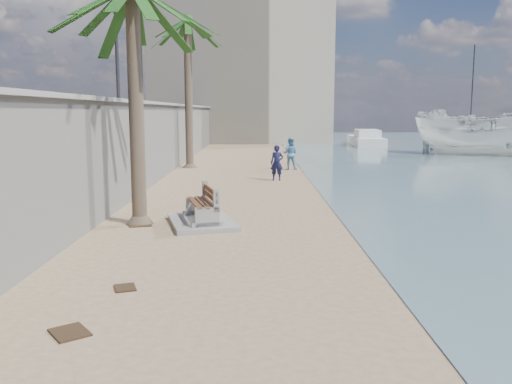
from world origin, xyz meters
name	(u,v)px	position (x,y,z in m)	size (l,w,h in m)	color
ground_plane	(296,369)	(0.00, 0.00, 0.00)	(140.00, 140.00, 0.00)	#9C7E5F
seawall	(159,141)	(-5.20, 20.00, 1.75)	(0.45, 70.00, 3.50)	gray
wall_cap	(158,104)	(-5.20, 20.00, 3.55)	(0.80, 70.00, 0.12)	gray
end_building	(241,75)	(-2.00, 52.00, 7.00)	(18.00, 12.00, 14.00)	#B7AA93
bench_far	(202,209)	(-2.04, 8.73, 0.46)	(2.28, 2.84, 1.04)	gray
palm_back	(187,23)	(-4.26, 24.36, 8.00)	(5.00, 5.00, 9.04)	brown
streetlight	(115,5)	(-5.10, 12.00, 6.64)	(0.28, 0.28, 5.12)	#2D2D33
person_a	(277,160)	(0.48, 18.60, 0.94)	(0.68, 0.46, 1.88)	#141538
person_b	(290,152)	(1.40, 23.30, 0.97)	(0.94, 0.73, 1.95)	#5284AB
boat_cruiser	(487,129)	(16.28, 33.06, 1.88)	(3.87, 3.98, 4.55)	silver
yacht_far	(365,141)	(9.91, 44.96, 0.35)	(9.09, 2.55, 1.50)	silver
sailboat_west	(469,142)	(19.70, 44.84, 0.33)	(6.73, 4.04, 9.35)	silver
debris_b	(70,332)	(-3.22, 1.11, 0.01)	(0.59, 0.47, 0.03)	#382616
debris_c	(140,225)	(-3.78, 8.60, 0.01)	(0.62, 0.50, 0.03)	#382616
debris_d	(125,288)	(-2.89, 3.12, 0.01)	(0.46, 0.37, 0.03)	#382616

